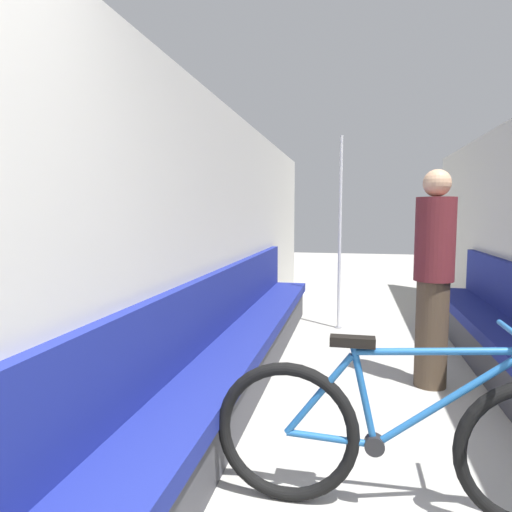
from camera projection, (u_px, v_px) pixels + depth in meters
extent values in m
cube|color=beige|center=(214.00, 242.00, 3.70)|extent=(0.10, 9.47, 2.26)
cube|color=#3D3D42|center=(243.00, 364.00, 3.62)|extent=(0.38, 5.17, 0.33)
cube|color=navy|center=(243.00, 338.00, 3.60)|extent=(0.45, 5.17, 0.10)
cube|color=navy|center=(220.00, 301.00, 3.61)|extent=(0.07, 5.17, 0.49)
torus|color=black|center=(287.00, 432.00, 2.15)|extent=(0.68, 0.06, 0.68)
cylinder|color=#1E5693|center=(330.00, 438.00, 2.11)|extent=(0.40, 0.03, 0.05)
cylinder|color=#1E5693|center=(319.00, 395.00, 2.10)|extent=(0.32, 0.03, 0.41)
cylinder|color=#1E5693|center=(363.00, 393.00, 2.05)|extent=(0.14, 0.03, 0.48)
cylinder|color=#1E5693|center=(442.00, 404.00, 1.99)|extent=(0.58, 0.03, 0.46)
cylinder|color=#1E5693|center=(431.00, 351.00, 1.98)|extent=(0.67, 0.03, 0.08)
cylinder|color=black|center=(374.00, 445.00, 2.07)|extent=(0.09, 0.06, 0.09)
cube|color=black|center=(352.00, 341.00, 2.04)|extent=(0.20, 0.07, 0.04)
cylinder|color=gray|center=(338.00, 327.00, 5.41)|extent=(0.08, 0.08, 0.01)
cylinder|color=silver|center=(340.00, 234.00, 5.30)|extent=(0.04, 0.04, 2.24)
cylinder|color=#473828|center=(431.00, 334.00, 3.57)|extent=(0.25, 0.25, 0.84)
cylinder|color=#5B1E23|center=(435.00, 239.00, 3.50)|extent=(0.30, 0.30, 0.64)
sphere|color=tan|center=(437.00, 183.00, 3.46)|extent=(0.21, 0.21, 0.21)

